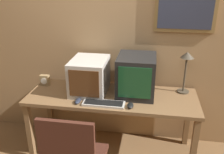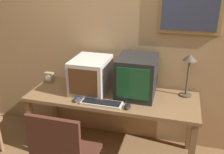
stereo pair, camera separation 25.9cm
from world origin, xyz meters
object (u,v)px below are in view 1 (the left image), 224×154
monitor_left (90,76)px  monitor_right (136,75)px  mouse_far_corner (78,101)px  desk_clock (45,80)px  desk_lamp (186,63)px  mouse_near_keyboard (130,105)px  keyboard_main (104,103)px

monitor_left → monitor_right: (0.50, 0.03, 0.03)m
mouse_far_corner → desk_clock: (-0.50, 0.36, 0.04)m
monitor_right → desk_lamp: desk_lamp is taller
monitor_right → mouse_near_keyboard: monitor_right is taller
keyboard_main → mouse_near_keyboard: mouse_near_keyboard is taller
monitor_right → monitor_left: bearing=-176.2°
desk_clock → desk_lamp: bearing=2.5°
keyboard_main → desk_lamp: (0.81, 0.42, 0.33)m
mouse_near_keyboard → mouse_far_corner: (-0.53, 0.01, -0.00)m
mouse_near_keyboard → monitor_left: bearing=149.3°
monitor_right → desk_clock: monitor_right is taller
monitor_right → mouse_far_corner: (-0.56, -0.30, -0.19)m
desk_clock → monitor_right: bearing=-2.8°
keyboard_main → mouse_far_corner: (-0.27, -0.00, 0.01)m
desk_clock → desk_lamp: (1.57, 0.07, 0.28)m
desk_clock → mouse_far_corner: bearing=-35.3°
monitor_left → desk_clock: size_ratio=3.79×
monitor_right → mouse_far_corner: monitor_right is taller
keyboard_main → mouse_far_corner: bearing=-179.8°
mouse_near_keyboard → desk_clock: desk_clock is taller
monitor_right → mouse_near_keyboard: (-0.03, -0.31, -0.19)m
keyboard_main → desk_clock: bearing=155.2°
mouse_near_keyboard → desk_lamp: size_ratio=0.24×
monitor_right → keyboard_main: (-0.29, -0.30, -0.20)m
monitor_left → desk_lamp: size_ratio=1.02×
desk_clock → desk_lamp: size_ratio=0.27×
mouse_near_keyboard → desk_lamp: (0.54, 0.43, 0.32)m
monitor_right → desk_lamp: bearing=13.2°
monitor_right → keyboard_main: bearing=-133.9°
mouse_near_keyboard → monitor_right: bearing=85.2°
mouse_near_keyboard → mouse_far_corner: bearing=179.0°
mouse_far_corner → desk_clock: desk_clock is taller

